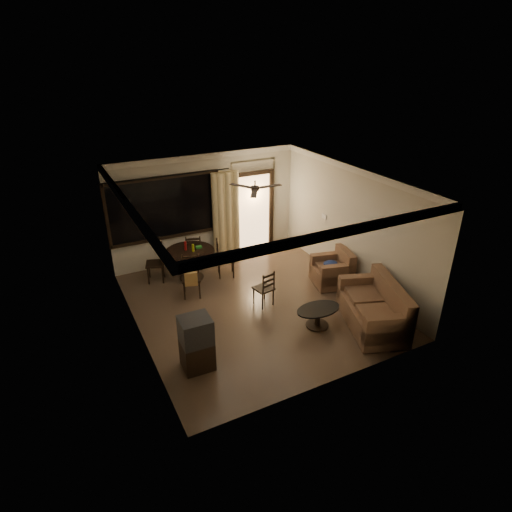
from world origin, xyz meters
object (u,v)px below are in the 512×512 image
dining_chair_east (225,265)px  sofa (376,310)px  dining_chair_north (194,258)px  tv_cabinet (197,343)px  dining_chair_south (192,284)px  side_chair (264,294)px  dining_table (190,256)px  coffee_table (318,314)px  dining_chair_west (156,270)px  armchair (334,271)px

dining_chair_east → sofa: size_ratio=0.48×
dining_chair_east → dining_chair_north: (-0.54, 0.74, 0.00)m
dining_chair_east → tv_cabinet: 3.43m
dining_chair_east → sofa: (1.83, -3.35, 0.09)m
dining_chair_south → dining_chair_north: 1.39m
dining_chair_north → side_chair: (0.75, -2.36, -0.03)m
dining_table → dining_chair_north: (0.25, 0.47, -0.30)m
coffee_table → dining_table: bearing=117.0°
dining_chair_north → tv_cabinet: tv_cabinet is taller
dining_chair_east → side_chair: dining_chair_east is taller
dining_table → tv_cabinet: 3.33m
dining_chair_west → dining_chair_north: 1.06m
dining_table → dining_chair_south: bearing=-108.6°
armchair → dining_table: bearing=162.6°
armchair → sofa: bearing=-85.2°
dining_chair_north → tv_cabinet: bearing=89.6°
coffee_table → side_chair: bearing=115.8°
dining_chair_north → sofa: size_ratio=0.48×
dining_chair_west → dining_chair_south: same height
dining_chair_north → side_chair: 2.48m
dining_chair_south → dining_table: bearing=89.9°
coffee_table → sofa: bearing=-26.4°
sofa → dining_table: bearing=146.0°
dining_chair_west → sofa: sofa is taller
tv_cabinet → coffee_table: tv_cabinet is taller
dining_chair_north → side_chair: bearing=126.1°
tv_cabinet → sofa: tv_cabinet is taller
dining_table → armchair: 3.45m
armchair → dining_chair_north: bearing=153.9°
side_chair → tv_cabinet: bearing=21.1°
dining_chair_north → armchair: size_ratio=0.94×
dining_chair_west → tv_cabinet: tv_cabinet is taller
dining_table → dining_chair_east: size_ratio=1.24×
dining_table → tv_cabinet: bearing=-107.6°
tv_cabinet → side_chair: bearing=34.8°
dining_chair_north → dining_chair_south: bearing=86.4°
dining_chair_west → dining_chair_north: bearing=119.6°
dining_chair_south → tv_cabinet: 2.48m
dining_chair_north → armchair: 3.52m
dining_table → dining_chair_east: bearing=-18.6°
dining_chair_west → tv_cabinet: (-0.21, -3.44, 0.23)m
dining_chair_north → sofa: (2.37, -4.09, 0.09)m
sofa → dining_chair_north: bearing=140.2°
dining_chair_south → sofa: bearing=-25.6°
sofa → coffee_table: 1.16m
sofa → tv_cabinet: bearing=-166.8°
tv_cabinet → sofa: (3.62, -0.44, -0.13)m
tv_cabinet → side_chair: size_ratio=1.20×
dining_chair_north → side_chair: dining_chair_north is taller
tv_cabinet → dining_table: bearing=74.6°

